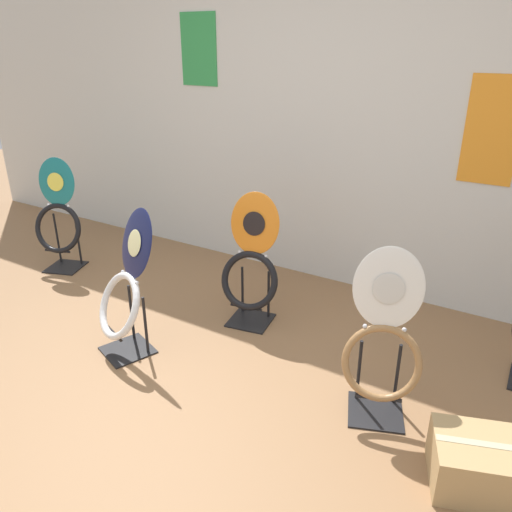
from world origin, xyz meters
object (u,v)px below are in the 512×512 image
(toilet_seat_display_navy_moon, at_px, (125,291))
(toilet_seat_display_orange_sun, at_px, (251,266))
(storage_box, at_px, (477,464))
(toilet_seat_display_teal_sax, at_px, (58,218))
(toilet_seat_display_white_plain, at_px, (383,347))

(toilet_seat_display_navy_moon, bearing_deg, toilet_seat_display_orange_sun, 56.94)
(toilet_seat_display_orange_sun, relative_size, storage_box, 1.95)
(toilet_seat_display_orange_sun, distance_m, storage_box, 1.74)
(toilet_seat_display_teal_sax, height_order, toilet_seat_display_orange_sun, toilet_seat_display_teal_sax)
(toilet_seat_display_navy_moon, relative_size, storage_box, 1.96)
(toilet_seat_display_navy_moon, distance_m, storage_box, 2.05)
(toilet_seat_display_white_plain, relative_size, storage_box, 1.97)
(toilet_seat_display_teal_sax, relative_size, storage_box, 2.03)
(toilet_seat_display_navy_moon, xyz_separation_m, storage_box, (2.02, 0.02, -0.30))
(toilet_seat_display_navy_moon, bearing_deg, toilet_seat_display_white_plain, 9.12)
(storage_box, bearing_deg, toilet_seat_display_teal_sax, 169.98)
(toilet_seat_display_navy_moon, distance_m, toilet_seat_display_orange_sun, 0.83)
(toilet_seat_display_white_plain, xyz_separation_m, storage_box, (0.52, -0.22, -0.29))
(toilet_seat_display_navy_moon, xyz_separation_m, toilet_seat_display_orange_sun, (0.45, 0.70, -0.00))
(toilet_seat_display_navy_moon, xyz_separation_m, toilet_seat_display_white_plain, (1.50, 0.24, -0.01))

